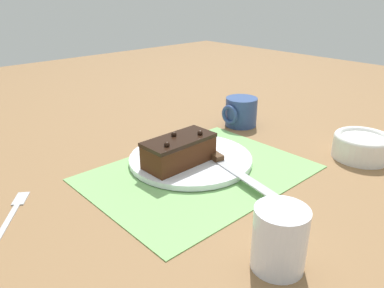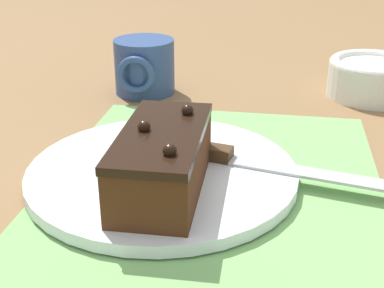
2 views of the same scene
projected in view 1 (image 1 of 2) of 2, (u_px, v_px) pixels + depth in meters
The scene contains 9 objects.
ground_plane at pixel (200, 173), 0.80m from camera, with size 3.00×3.00×0.00m, color olive.
placemat_woven at pixel (200, 173), 0.80m from camera, with size 0.46×0.34×0.00m, color #7AB266.
cake_plate at pixel (191, 159), 0.85m from camera, with size 0.28×0.28×0.01m.
chocolate_cake at pixel (179, 151), 0.80m from camera, with size 0.16×0.08×0.07m.
serving_knife at pixel (221, 161), 0.81m from camera, with size 0.07×0.25×0.01m.
drinking_glass at pixel (280, 239), 0.52m from camera, with size 0.08×0.08×0.09m.
small_bowl at pixel (362, 145), 0.87m from camera, with size 0.13×0.13×0.06m.
coffee_mug at pixel (241, 112), 1.07m from camera, with size 0.10×0.09×0.08m.
dessert_fork at pixel (14, 209), 0.67m from camera, with size 0.10×0.13×0.01m.
Camera 1 is at (0.50, 0.52, 0.37)m, focal length 35.00 mm.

